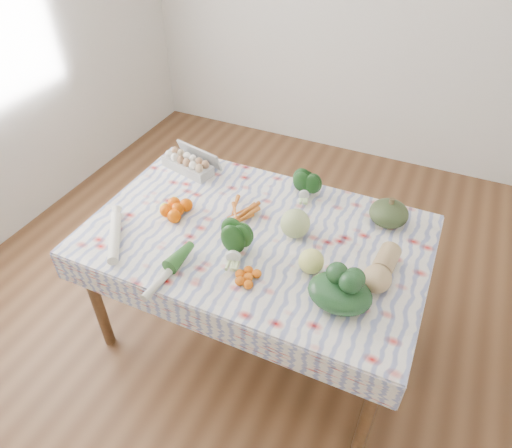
{
  "coord_description": "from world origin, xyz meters",
  "views": [
    {
      "loc": [
        0.71,
        -1.54,
        2.25
      ],
      "look_at": [
        0.0,
        0.0,
        0.82
      ],
      "focal_mm": 32.0,
      "sensor_mm": 36.0,
      "label": 1
    }
  ],
  "objects_px": {
    "butternut_squash": "(382,267)",
    "grapefruit": "(311,261)",
    "dining_table": "(256,245)",
    "egg_carton": "(187,164)",
    "cabbage": "(295,223)",
    "kabocha_squash": "(389,213)"
  },
  "relations": [
    {
      "from": "butternut_squash",
      "to": "grapefruit",
      "type": "bearing_deg",
      "value": -158.07
    },
    {
      "from": "dining_table",
      "to": "egg_carton",
      "type": "height_order",
      "value": "egg_carton"
    },
    {
      "from": "kabocha_squash",
      "to": "grapefruit",
      "type": "xyz_separation_m",
      "value": [
        -0.24,
        -0.48,
        -0.01
      ]
    },
    {
      "from": "dining_table",
      "to": "kabocha_squash",
      "type": "bearing_deg",
      "value": 31.24
    },
    {
      "from": "butternut_squash",
      "to": "grapefruit",
      "type": "distance_m",
      "value": 0.31
    },
    {
      "from": "butternut_squash",
      "to": "grapefruit",
      "type": "height_order",
      "value": "butternut_squash"
    },
    {
      "from": "dining_table",
      "to": "butternut_squash",
      "type": "height_order",
      "value": "butternut_squash"
    },
    {
      "from": "cabbage",
      "to": "egg_carton",
      "type": "bearing_deg",
      "value": 160.44
    },
    {
      "from": "kabocha_squash",
      "to": "cabbage",
      "type": "relative_size",
      "value": 1.34
    },
    {
      "from": "grapefruit",
      "to": "butternut_squash",
      "type": "bearing_deg",
      "value": 17.09
    },
    {
      "from": "dining_table",
      "to": "grapefruit",
      "type": "relative_size",
      "value": 13.93
    },
    {
      "from": "dining_table",
      "to": "egg_carton",
      "type": "distance_m",
      "value": 0.7
    },
    {
      "from": "egg_carton",
      "to": "cabbage",
      "type": "relative_size",
      "value": 2.21
    },
    {
      "from": "butternut_squash",
      "to": "dining_table",
      "type": "bearing_deg",
      "value": -178.77
    },
    {
      "from": "dining_table",
      "to": "cabbage",
      "type": "bearing_deg",
      "value": 20.82
    },
    {
      "from": "dining_table",
      "to": "grapefruit",
      "type": "bearing_deg",
      "value": -21.6
    },
    {
      "from": "egg_carton",
      "to": "butternut_squash",
      "type": "distance_m",
      "value": 1.28
    },
    {
      "from": "dining_table",
      "to": "kabocha_squash",
      "type": "relative_size",
      "value": 8.26
    },
    {
      "from": "kabocha_squash",
      "to": "butternut_squash",
      "type": "height_order",
      "value": "same"
    },
    {
      "from": "egg_carton",
      "to": "kabocha_squash",
      "type": "bearing_deg",
      "value": 13.72
    },
    {
      "from": "cabbage",
      "to": "dining_table",
      "type": "bearing_deg",
      "value": -159.18
    },
    {
      "from": "dining_table",
      "to": "egg_carton",
      "type": "xyz_separation_m",
      "value": [
        -0.6,
        0.34,
        0.13
      ]
    }
  ]
}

